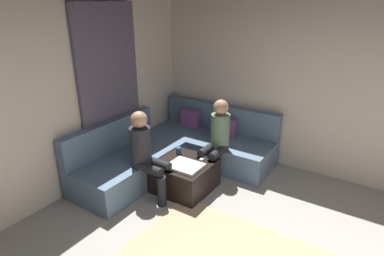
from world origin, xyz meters
The scene contains 10 objects.
wall_back centered at (0.00, 2.94, 1.35)m, with size 6.00×0.12×2.70m, color beige.
wall_left centered at (-2.94, 0.00, 1.35)m, with size 0.12×6.00×2.70m, color beige.
curtain_panel centered at (-2.84, 1.30, 1.25)m, with size 0.06×1.10×2.50m, color #595166.
sectional_couch centered at (-2.08, 1.88, 0.28)m, with size 2.10×2.55×0.87m.
ottoman centered at (-1.61, 1.40, 0.21)m, with size 0.76×0.76×0.42m, color black.
folded_blanket centered at (-1.51, 1.28, 0.44)m, with size 0.44×0.36×0.04m, color white.
coffee_mug centered at (-1.83, 1.58, 0.47)m, with size 0.08×0.08×0.10m, color #334C72.
game_remote centered at (-1.43, 1.62, 0.43)m, with size 0.05×0.15×0.02m, color white.
person_on_couch_back centered at (-1.39, 1.93, 0.66)m, with size 0.30×0.60×1.20m.
person_on_couch_side centered at (-1.93, 1.00, 0.66)m, with size 0.60×0.30×1.20m.
Camera 1 is at (0.63, -1.86, 2.50)m, focal length 29.93 mm.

